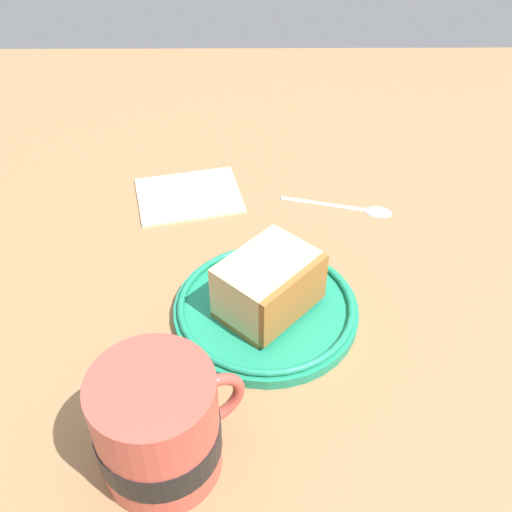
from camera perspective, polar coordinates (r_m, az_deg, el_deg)
ground_plane at (r=57.42cm, az=5.43°, el=-6.70°), size 121.72×121.72×2.17cm
small_plate at (r=56.27cm, az=0.93°, el=-4.89°), size 16.85×16.85×1.65cm
cake_slice at (r=53.95cm, az=1.18°, el=-2.77°), size 10.36×10.47×5.64cm
tea_mug at (r=44.60cm, az=-9.02°, el=-15.34°), size 10.63×8.85×9.42cm
teaspoon at (r=69.52cm, az=9.62°, el=4.50°), size 12.47×4.31×0.80cm
folded_napkin at (r=70.96cm, az=-6.25°, el=5.69°), size 13.30×11.48×0.60cm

